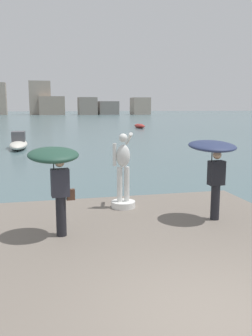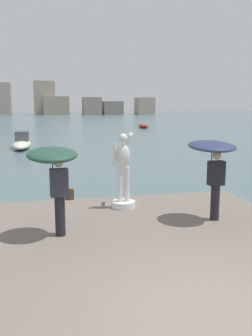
{
  "view_description": "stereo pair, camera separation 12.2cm",
  "coord_description": "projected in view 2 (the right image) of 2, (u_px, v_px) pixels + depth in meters",
  "views": [
    {
      "loc": [
        -2.19,
        -4.16,
        3.19
      ],
      "look_at": [
        0.0,
        5.22,
        1.55
      ],
      "focal_mm": 38.8,
      "sensor_mm": 36.0,
      "label": 1
    },
    {
      "loc": [
        -2.07,
        -4.19,
        3.19
      ],
      "look_at": [
        0.0,
        5.22,
        1.55
      ],
      "focal_mm": 38.8,
      "sensor_mm": 36.0,
      "label": 2
    }
  ],
  "objects": [
    {
      "name": "ground_plane",
      "position": [
        64.0,
        133.0,
        43.51
      ],
      "size": [
        400.0,
        400.0,
        0.0
      ],
      "primitive_type": "plane",
      "color": "#4C666B"
    },
    {
      "name": "pier",
      "position": [
        165.0,
        269.0,
        6.74
      ],
      "size": [
        7.44,
        9.66,
        0.4
      ],
      "primitive_type": "cube",
      "color": "#70665B",
      "rests_on": "ground"
    },
    {
      "name": "statue_white_figure",
      "position": [
        123.0,
        178.0,
        10.02
      ],
      "size": [
        0.67,
        0.9,
        2.1
      ],
      "color": "white",
      "rests_on": "pier"
    },
    {
      "name": "onlooker_left",
      "position": [
        54.0,
        166.0,
        7.7
      ],
      "size": [
        1.16,
        1.19,
        1.98
      ],
      "color": "black",
      "rests_on": "pier"
    },
    {
      "name": "onlooker_right",
      "position": [
        213.0,
        157.0,
        8.79
      ],
      "size": [
        1.25,
        1.26,
        2.0
      ],
      "color": "black",
      "rests_on": "pier"
    },
    {
      "name": "boat_mid",
      "position": [
        22.0,
        143.0,
        27.81
      ],
      "size": [
        1.34,
        4.97,
        1.29
      ],
      "color": "silver",
      "rests_on": "ground"
    },
    {
      "name": "boat_far",
      "position": [
        143.0,
        126.0,
        53.7
      ],
      "size": [
        1.37,
        3.49,
        0.63
      ],
      "color": "#9E2D28",
      "rests_on": "ground"
    },
    {
      "name": "distant_skyline",
      "position": [
        42.0,
        102.0,
        137.1
      ],
      "size": [
        79.46,
        13.3,
        12.61
      ],
      "color": "gray",
      "rests_on": "ground"
    }
  ]
}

